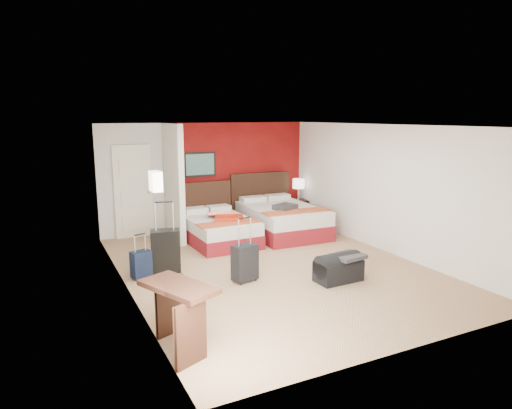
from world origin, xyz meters
TOP-DOWN VIEW (x-y plane):
  - ground at (0.00, 0.00)m, footprint 6.50×6.50m
  - room_walls at (-1.40, 1.42)m, footprint 5.02×6.52m
  - red_accent_panel at (0.75, 3.23)m, footprint 3.50×0.04m
  - partition_wall at (-1.00, 2.61)m, footprint 0.12×1.20m
  - entry_door at (-1.75, 3.20)m, footprint 0.82×0.06m
  - bed_left at (-0.25, 1.90)m, footprint 1.29×1.82m
  - bed_right at (1.31, 1.96)m, footprint 1.56×2.18m
  - red_suitcase_open at (-0.15, 1.80)m, footprint 0.82×0.95m
  - jacket_bundle at (1.21, 1.66)m, footprint 0.57×0.51m
  - nightstand at (2.26, 2.83)m, footprint 0.45×0.45m
  - table_lamp at (2.26, 2.83)m, footprint 0.31×0.31m
  - suitcase_black at (-1.76, 0.56)m, footprint 0.55×0.41m
  - suitcase_charcoal at (-0.72, -0.40)m, footprint 0.44×0.33m
  - suitcase_navy at (-2.20, 0.47)m, footprint 0.36×0.28m
  - duffel_bag at (0.66, -1.06)m, footprint 0.77×0.43m
  - jacket_draped at (0.81, -1.11)m, footprint 0.54×0.47m
  - desk at (-2.30, -2.04)m, footprint 0.81×1.05m

SIDE VIEW (x-z plane):
  - ground at x=0.00m, z-range 0.00..0.00m
  - duffel_bag at x=0.66m, z-range 0.00..0.38m
  - suitcase_navy at x=-2.20m, z-range 0.00..0.44m
  - bed_left at x=-0.25m, z-range 0.00..0.54m
  - nightstand at x=2.26m, z-range 0.00..0.57m
  - suitcase_charcoal at x=-0.72m, z-range 0.00..0.58m
  - bed_right at x=1.31m, z-range 0.00..0.64m
  - suitcase_black at x=-1.76m, z-range 0.00..0.73m
  - desk at x=-2.30m, z-range 0.00..0.79m
  - jacket_draped at x=0.81m, z-range 0.38..0.45m
  - red_suitcase_open at x=-0.15m, z-range 0.54..0.64m
  - jacket_bundle at x=1.21m, z-range 0.64..0.75m
  - table_lamp at x=2.26m, z-range 0.57..1.10m
  - entry_door at x=-1.75m, z-range 0.00..2.05m
  - red_accent_panel at x=0.75m, z-range 0.00..2.50m
  - partition_wall at x=-1.00m, z-range 0.00..2.50m
  - room_walls at x=-1.40m, z-range 0.01..2.51m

